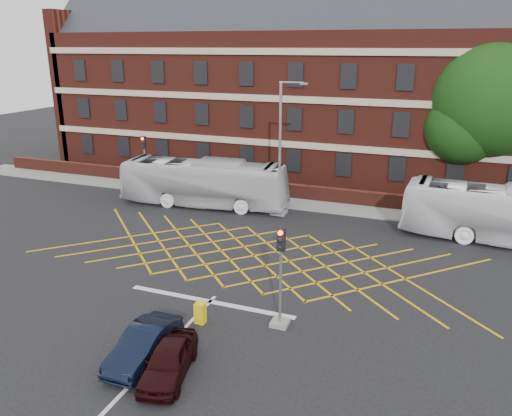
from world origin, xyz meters
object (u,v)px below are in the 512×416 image
(utility_cabinet, at_px, (200,313))
(street_lamp, at_px, (281,171))
(car_navy, at_px, (144,344))
(car_maroon, at_px, (169,360))
(direction_signs, at_px, (141,171))
(traffic_light_far, at_px, (145,168))
(bus_left, at_px, (204,183))
(bus_right, at_px, (512,215))
(traffic_light_near, at_px, (280,287))
(deciduous_tree, at_px, (487,108))

(utility_cabinet, bearing_deg, street_lamp, 95.17)
(car_navy, bearing_deg, car_maroon, -22.28)
(car_navy, xyz_separation_m, direction_signs, (-13.08, 19.77, 0.75))
(direction_signs, relative_size, utility_cabinet, 2.47)
(traffic_light_far, distance_m, direction_signs, 0.96)
(bus_left, xyz_separation_m, bus_right, (19.71, -0.15, 0.02))
(bus_left, distance_m, traffic_light_near, 16.81)
(street_lamp, bearing_deg, car_maroon, -84.08)
(car_navy, relative_size, utility_cabinet, 4.26)
(bus_left, xyz_separation_m, street_lamp, (5.68, 0.08, 1.35))
(bus_left, bearing_deg, street_lamp, -94.45)
(bus_right, xyz_separation_m, deciduous_tree, (-1.51, 8.41, 5.05))
(car_maroon, distance_m, direction_signs, 24.85)
(car_navy, distance_m, deciduous_tree, 28.94)
(bus_left, xyz_separation_m, traffic_light_far, (-6.08, 1.95, 0.10))
(traffic_light_far, bearing_deg, deciduous_tree, 14.55)
(traffic_light_near, height_order, direction_signs, traffic_light_near)
(car_maroon, distance_m, utility_cabinet, 3.52)
(deciduous_tree, relative_size, direction_signs, 5.19)
(traffic_light_far, relative_size, street_lamp, 0.49)
(deciduous_tree, bearing_deg, car_maroon, -112.19)
(traffic_light_far, bearing_deg, traffic_light_near, -43.48)
(bus_right, height_order, utility_cabinet, bus_right)
(bus_right, distance_m, direction_signs, 26.67)
(car_navy, bearing_deg, utility_cabinet, 74.20)
(traffic_light_near, distance_m, direction_signs, 23.19)
(direction_signs, bearing_deg, utility_cabinet, -50.52)
(bus_left, height_order, direction_signs, bus_left)
(car_navy, bearing_deg, deciduous_tree, 63.38)
(car_navy, distance_m, car_maroon, 1.39)
(car_navy, height_order, utility_cabinet, car_navy)
(car_maroon, height_order, utility_cabinet, car_maroon)
(car_navy, bearing_deg, bus_right, 50.37)
(car_maroon, distance_m, street_lamp, 18.21)
(traffic_light_near, bearing_deg, car_navy, -134.49)
(bus_left, relative_size, traffic_light_far, 2.80)
(direction_signs, distance_m, utility_cabinet, 21.77)
(bus_right, xyz_separation_m, utility_cabinet, (-12.72, -14.25, -1.24))
(bus_right, bearing_deg, car_navy, 145.08)
(deciduous_tree, height_order, street_lamp, deciduous_tree)
(traffic_light_near, bearing_deg, direction_signs, 137.04)
(direction_signs, bearing_deg, bus_right, -5.47)
(bus_right, height_order, direction_signs, bus_right)
(traffic_light_far, bearing_deg, car_navy, -57.51)
(bus_right, relative_size, utility_cabinet, 13.62)
(street_lamp, height_order, direction_signs, street_lamp)
(traffic_light_near, xyz_separation_m, traffic_light_far, (-16.21, 15.37, 0.00))
(bus_left, distance_m, car_maroon, 19.43)
(direction_signs, bearing_deg, deciduous_tree, 13.19)
(car_maroon, bearing_deg, street_lamp, 83.50)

